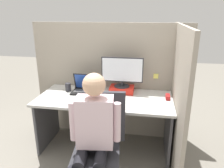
% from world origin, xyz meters
% --- Properties ---
extents(ground_plane, '(12.00, 12.00, 0.00)m').
position_xyz_m(ground_plane, '(0.00, 0.00, 0.00)').
color(ground_plane, slate).
extents(cubicle_panel_back, '(2.20, 0.05, 1.64)m').
position_xyz_m(cubicle_panel_back, '(0.00, 0.80, 0.82)').
color(cubicle_panel_back, gray).
rests_on(cubicle_panel_back, ground).
extents(cubicle_panel_right, '(0.04, 1.43, 1.64)m').
position_xyz_m(cubicle_panel_right, '(0.87, 0.31, 0.82)').
color(cubicle_panel_right, gray).
rests_on(cubicle_panel_right, ground).
extents(desk, '(1.70, 0.78, 0.74)m').
position_xyz_m(desk, '(0.00, 0.39, 0.57)').
color(desk, '#B7B7B2').
rests_on(desk, ground).
extents(paper_box, '(0.32, 0.21, 0.08)m').
position_xyz_m(paper_box, '(0.19, 0.61, 0.78)').
color(paper_box, red).
rests_on(paper_box, desk).
extents(monitor, '(0.54, 0.20, 0.39)m').
position_xyz_m(monitor, '(0.19, 0.61, 1.03)').
color(monitor, '#232328').
rests_on(monitor, paper_box).
extents(laptop, '(0.32, 0.24, 0.25)m').
position_xyz_m(laptop, '(-0.30, 0.53, 0.79)').
color(laptop, black).
rests_on(laptop, desk).
extents(mouse, '(0.07, 0.04, 0.03)m').
position_xyz_m(mouse, '(-0.03, 0.25, 0.75)').
color(mouse, gray).
rests_on(mouse, desk).
extents(stapler, '(0.05, 0.12, 0.05)m').
position_xyz_m(stapler, '(0.78, 0.47, 0.76)').
color(stapler, '#A31919').
rests_on(stapler, desk).
extents(carrot_toy, '(0.04, 0.12, 0.04)m').
position_xyz_m(carrot_toy, '(0.17, 0.13, 0.76)').
color(carrot_toy, orange).
rests_on(carrot_toy, desk).
extents(office_chair, '(0.54, 0.57, 1.01)m').
position_xyz_m(office_chair, '(0.08, -0.27, 0.51)').
color(office_chair, '#2D2D33').
rests_on(office_chair, ground).
extents(person, '(0.48, 0.46, 1.27)m').
position_xyz_m(person, '(0.06, -0.43, 0.74)').
color(person, black).
rests_on(person, ground).
extents(pen_cup, '(0.07, 0.07, 0.11)m').
position_xyz_m(pen_cup, '(-0.54, 0.53, 0.79)').
color(pen_cup, '#28282D').
rests_on(pen_cup, desk).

